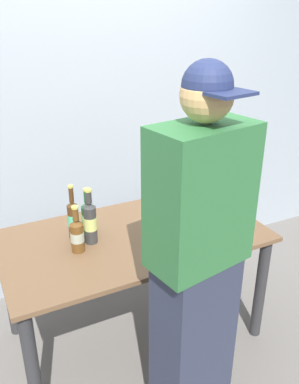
{
  "coord_description": "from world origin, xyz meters",
  "views": [
    {
      "loc": [
        -0.82,
        -1.88,
        1.94
      ],
      "look_at": [
        0.11,
        0.0,
        0.99
      ],
      "focal_mm": 37.94,
      "sensor_mm": 36.0,
      "label": 1
    }
  ],
  "objects_px": {
    "beer_bottle_brown": "(77,234)",
    "beer_bottle_dark": "(90,221)",
    "laptop": "(194,204)",
    "beer_bottle_amber": "(88,217)",
    "beer_bottle_green": "(73,218)",
    "person_figure": "(197,268)"
  },
  "relations": [
    {
      "from": "beer_bottle_amber",
      "to": "beer_bottle_brown",
      "type": "bearing_deg",
      "value": -126.1
    },
    {
      "from": "beer_bottle_brown",
      "to": "beer_bottle_green",
      "type": "height_order",
      "value": "beer_bottle_green"
    },
    {
      "from": "beer_bottle_dark",
      "to": "beer_bottle_green",
      "type": "bearing_deg",
      "value": 126.14
    },
    {
      "from": "beer_bottle_green",
      "to": "beer_bottle_dark",
      "type": "bearing_deg",
      "value": -53.86
    },
    {
      "from": "beer_bottle_dark",
      "to": "beer_bottle_brown",
      "type": "bearing_deg",
      "value": -149.7
    },
    {
      "from": "beer_bottle_dark",
      "to": "person_figure",
      "type": "height_order",
      "value": "person_figure"
    },
    {
      "from": "person_figure",
      "to": "laptop",
      "type": "bearing_deg",
      "value": 58.32
    },
    {
      "from": "beer_bottle_amber",
      "to": "person_figure",
      "type": "relative_size",
      "value": 0.16
    },
    {
      "from": "beer_bottle_dark",
      "to": "person_figure",
      "type": "relative_size",
      "value": 0.18
    },
    {
      "from": "beer_bottle_amber",
      "to": "person_figure",
      "type": "bearing_deg",
      "value": -72.29
    },
    {
      "from": "laptop",
      "to": "beer_bottle_amber",
      "type": "xyz_separation_m",
      "value": [
        -0.71,
        0.02,
        0.06
      ]
    },
    {
      "from": "beer_bottle_brown",
      "to": "person_figure",
      "type": "xyz_separation_m",
      "value": [
        0.36,
        -0.61,
        0.06
      ]
    },
    {
      "from": "laptop",
      "to": "person_figure",
      "type": "height_order",
      "value": "person_figure"
    },
    {
      "from": "beer_bottle_brown",
      "to": "beer_bottle_green",
      "type": "bearing_deg",
      "value": 80.55
    },
    {
      "from": "laptop",
      "to": "beer_bottle_brown",
      "type": "height_order",
      "value": "beer_bottle_brown"
    },
    {
      "from": "beer_bottle_amber",
      "to": "person_figure",
      "type": "xyz_separation_m",
      "value": [
        0.25,
        -0.77,
        0.05
      ]
    },
    {
      "from": "laptop",
      "to": "beer_bottle_amber",
      "type": "height_order",
      "value": "beer_bottle_amber"
    },
    {
      "from": "beer_bottle_brown",
      "to": "beer_bottle_dark",
      "type": "xyz_separation_m",
      "value": [
        0.09,
        0.05,
        0.03
      ]
    },
    {
      "from": "beer_bottle_brown",
      "to": "person_figure",
      "type": "bearing_deg",
      "value": -59.59
    },
    {
      "from": "laptop",
      "to": "beer_bottle_brown",
      "type": "relative_size",
      "value": 1.34
    },
    {
      "from": "laptop",
      "to": "beer_bottle_amber",
      "type": "distance_m",
      "value": 0.71
    },
    {
      "from": "beer_bottle_brown",
      "to": "beer_bottle_green",
      "type": "distance_m",
      "value": 0.15
    }
  ]
}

